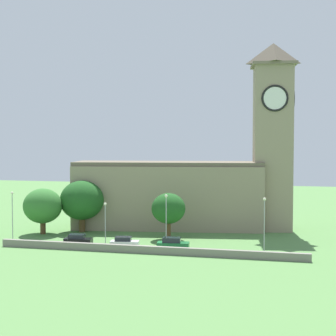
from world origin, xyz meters
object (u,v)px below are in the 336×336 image
Objects in this scene: car_black at (78,240)px; streetlamp_east_mid at (264,216)px; streetlamp_west_end at (12,208)px; tree_riverside_east at (168,209)px; tree_by_tower at (43,206)px; car_green at (173,244)px; streetlamp_central at (166,213)px; car_white at (124,242)px; tree_churchyard at (82,200)px; church at (197,178)px; streetlamp_west_mid at (105,216)px.

streetlamp_east_mid reaches higher than car_black.
car_black is 0.56× the size of streetlamp_west_end.
tree_riverside_east is 21.85m from tree_by_tower.
car_black is 28.08m from streetlamp_east_mid.
streetlamp_east_mid reaches higher than car_green.
streetlamp_central is (-1.49, 2.06, 4.21)m from car_green.
car_white is 0.93× the size of car_green.
tree_churchyard is (-11.49, 11.59, 4.64)m from car_white.
streetlamp_central is 19.95m from tree_churchyard.
streetlamp_west_end is at bearing -108.05° from tree_by_tower.
church is 8.42× the size of car_green.
streetlamp_central is (25.13, 0.13, 0.08)m from streetlamp_west_end.
streetlamp_east_mid is at bearing -21.35° from tree_riverside_east.
streetlamp_east_mid is at bearing -53.48° from church.
tree_by_tower reaches higher than car_green.
streetlamp_east_mid is 1.00× the size of tree_by_tower.
car_green is 0.60× the size of streetlamp_central.
tree_by_tower is (-37.38, 5.77, -0.35)m from streetlamp_east_mid.
streetlamp_west_mid is 0.83× the size of tree_by_tower.
tree_by_tower is (-13.38, 5.89, 0.43)m from streetlamp_west_mid.
church is at bearing 52.90° from car_black.
car_white is 0.57× the size of streetlamp_west_end.
car_black is 0.56× the size of streetlamp_east_mid.
streetlamp_west_end is 1.21× the size of streetlamp_west_mid.
car_white is 5.57m from streetlamp_west_mid.
streetlamp_central is (5.91, 1.85, 4.33)m from car_white.
car_black is 12.92m from tree_churchyard.
church is 20.81m from tree_churchyard.
car_black is 0.56× the size of tree_by_tower.
church is at bearing 85.51° from streetlamp_central.
car_green is 27.01m from streetlamp_west_end.
streetlamp_east_mid reaches higher than car_white.
church is 9.22× the size of car_black.
tree_by_tower is at bearing -154.49° from church.
car_green is 4.92m from streetlamp_central.
car_white is (7.45, -0.22, -0.01)m from car_black.
car_green reaches higher than car_white.
car_green is at bearing -18.66° from tree_by_tower.
car_white is at bearing -173.50° from streetlamp_east_mid.
streetlamp_west_end is 1.00× the size of streetlamp_east_mid.
streetlamp_west_mid is at bearing 28.05° from car_black.
tree_by_tower is at bearing 154.79° from car_white.
streetlamp_east_mid is at bearing 11.12° from car_green.
car_white is 20.81m from streetlamp_east_mid.
streetlamp_west_end is 24.83m from tree_riverside_east.
car_green reaches higher than car_black.
tree_churchyard is 1.15× the size of tree_by_tower.
car_white is 0.56× the size of streetlamp_central.
car_green is at bearing -72.54° from tree_riverside_east.
streetlamp_central reaches higher than car_black.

